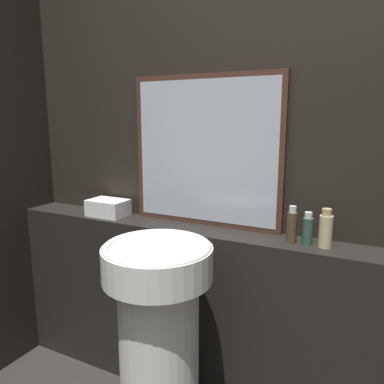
{
  "coord_description": "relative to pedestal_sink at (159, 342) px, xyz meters",
  "views": [
    {
      "loc": [
        0.65,
        0.02,
        1.4
      ],
      "look_at": [
        -0.09,
        1.47,
        1.08
      ],
      "focal_mm": 35.0,
      "sensor_mm": 36.0,
      "label": 1
    }
  ],
  "objects": [
    {
      "name": "wall_back",
      "position": [
        0.09,
        0.53,
        0.74
      ],
      "size": [
        8.0,
        0.06,
        2.5
      ],
      "color": "black",
      "rests_on": "ground_plane"
    },
    {
      "name": "vanity_counter",
      "position": [
        0.09,
        0.4,
        -0.07
      ],
      "size": [
        2.34,
        0.2,
        0.88
      ],
      "color": "black",
      "rests_on": "ground_plane"
    },
    {
      "name": "pedestal_sink",
      "position": [
        0.0,
        0.0,
        0.0
      ],
      "size": [
        0.43,
        0.43,
        0.93
      ],
      "color": "white",
      "rests_on": "ground_plane"
    },
    {
      "name": "mirror",
      "position": [
        -0.02,
        0.48,
        0.73
      ],
      "size": [
        0.77,
        0.03,
        0.72
      ],
      "color": "#47281E",
      "rests_on": "vanity_counter"
    },
    {
      "name": "towel_stack",
      "position": [
        -0.56,
        0.4,
        0.41
      ],
      "size": [
        0.21,
        0.14,
        0.09
      ],
      "color": "white",
      "rests_on": "vanity_counter"
    },
    {
      "name": "shampoo_bottle",
      "position": [
        0.42,
        0.4,
        0.44
      ],
      "size": [
        0.04,
        0.04,
        0.16
      ],
      "color": "#4C3823",
      "rests_on": "vanity_counter"
    },
    {
      "name": "conditioner_bottle",
      "position": [
        0.49,
        0.4,
        0.43
      ],
      "size": [
        0.04,
        0.04,
        0.14
      ],
      "color": "#2D4C3D",
      "rests_on": "vanity_counter"
    },
    {
      "name": "lotion_bottle",
      "position": [
        0.56,
        0.4,
        0.44
      ],
      "size": [
        0.05,
        0.05,
        0.16
      ],
      "color": "#C6B284",
      "rests_on": "vanity_counter"
    }
  ]
}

